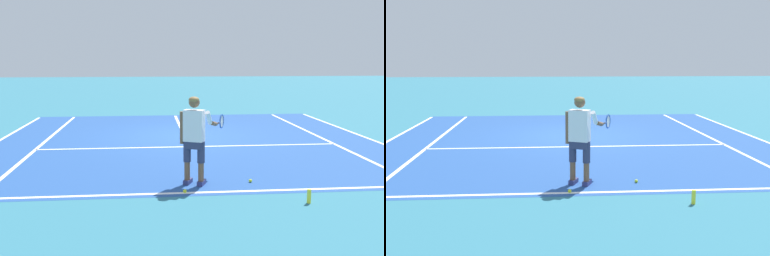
% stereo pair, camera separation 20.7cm
% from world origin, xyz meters
% --- Properties ---
extents(ground_plane, '(80.00, 80.00, 0.00)m').
position_xyz_m(ground_plane, '(0.00, 0.00, 0.00)').
color(ground_plane, teal).
extents(court_inner_surface, '(10.98, 10.97, 0.00)m').
position_xyz_m(court_inner_surface, '(0.00, -0.66, 0.00)').
color(court_inner_surface, '#234C93').
rests_on(court_inner_surface, ground).
extents(line_baseline, '(10.98, 0.10, 0.01)m').
position_xyz_m(line_baseline, '(0.00, -5.95, 0.00)').
color(line_baseline, white).
rests_on(line_baseline, ground).
extents(line_service, '(8.23, 0.10, 0.01)m').
position_xyz_m(line_service, '(0.00, -1.78, 0.00)').
color(line_service, white).
rests_on(line_service, ground).
extents(line_centre_service, '(0.10, 6.40, 0.01)m').
position_xyz_m(line_centre_service, '(0.00, 1.42, 0.00)').
color(line_centre_service, white).
rests_on(line_centre_service, ground).
extents(line_singles_left, '(0.10, 10.57, 0.01)m').
position_xyz_m(line_singles_left, '(-4.12, -0.66, 0.00)').
color(line_singles_left, white).
rests_on(line_singles_left, ground).
extents(line_singles_right, '(0.10, 10.57, 0.01)m').
position_xyz_m(line_singles_right, '(4.12, -0.66, 0.00)').
color(line_singles_right, white).
rests_on(line_singles_right, ground).
extents(line_doubles_right, '(0.10, 10.57, 0.01)m').
position_xyz_m(line_doubles_right, '(5.49, -0.66, 0.00)').
color(line_doubles_right, white).
rests_on(line_doubles_right, ground).
extents(tennis_player, '(0.97, 0.97, 1.71)m').
position_xyz_m(tennis_player, '(-0.23, -5.41, 0.99)').
color(tennis_player, navy).
rests_on(tennis_player, ground).
extents(tennis_ball_near_feet, '(0.07, 0.07, 0.07)m').
position_xyz_m(tennis_ball_near_feet, '(-0.47, -5.92, 0.03)').
color(tennis_ball_near_feet, '#CCE02D').
rests_on(tennis_ball_near_feet, ground).
extents(tennis_ball_by_baseline, '(0.07, 0.07, 0.07)m').
position_xyz_m(tennis_ball_by_baseline, '(0.87, -5.37, 0.03)').
color(tennis_ball_by_baseline, '#CCE02D').
rests_on(tennis_ball_by_baseline, ground).
extents(water_bottle, '(0.07, 0.07, 0.24)m').
position_xyz_m(water_bottle, '(1.57, -6.71, 0.12)').
color(water_bottle, yellow).
rests_on(water_bottle, ground).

